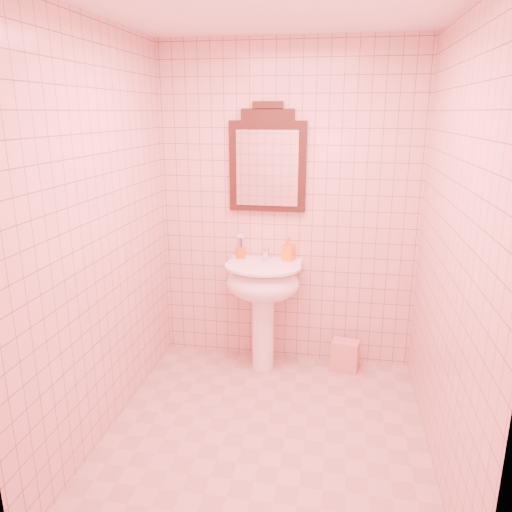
% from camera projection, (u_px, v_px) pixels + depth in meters
% --- Properties ---
extents(floor, '(2.20, 2.20, 0.00)m').
position_uv_depth(floor, '(265.00, 436.00, 3.16)').
color(floor, tan).
rests_on(floor, ground).
extents(back_wall, '(2.00, 0.02, 2.50)m').
position_uv_depth(back_wall, '(287.00, 209.00, 3.85)').
color(back_wall, '#D3A493').
rests_on(back_wall, floor).
extents(pedestal_sink, '(0.58, 0.58, 0.86)m').
position_uv_depth(pedestal_sink, '(263.00, 290.00, 3.82)').
color(pedestal_sink, white).
rests_on(pedestal_sink, floor).
extents(faucet, '(0.04, 0.16, 0.11)m').
position_uv_depth(faucet, '(266.00, 253.00, 3.88)').
color(faucet, white).
rests_on(faucet, pedestal_sink).
extents(mirror, '(0.58, 0.06, 0.81)m').
position_uv_depth(mirror, '(268.00, 162.00, 3.75)').
color(mirror, black).
rests_on(mirror, back_wall).
extents(toothbrush_cup, '(0.07, 0.07, 0.17)m').
position_uv_depth(toothbrush_cup, '(241.00, 252.00, 3.93)').
color(toothbrush_cup, '#DD5B12').
rests_on(toothbrush_cup, pedestal_sink).
extents(soap_dispenser, '(0.11, 0.11, 0.18)m').
position_uv_depth(soap_dispenser, '(289.00, 249.00, 3.86)').
color(soap_dispenser, orange).
rests_on(soap_dispenser, pedestal_sink).
extents(towel, '(0.22, 0.17, 0.25)m').
position_uv_depth(towel, '(345.00, 356.00, 3.93)').
color(towel, '#DA8089').
rests_on(towel, floor).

